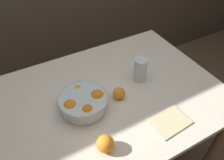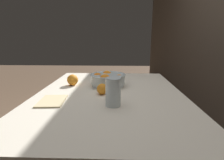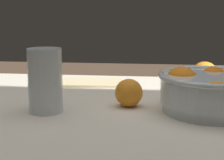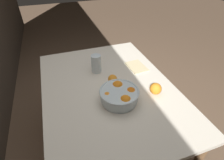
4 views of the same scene
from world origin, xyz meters
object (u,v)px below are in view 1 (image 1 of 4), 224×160
at_px(juice_glass, 140,70).
at_px(orange_loose_near_bowl, 119,93).
at_px(fruit_bowl, 84,102).
at_px(orange_loose_front, 105,144).

xyz_separation_m(juice_glass, orange_loose_near_bowl, (-0.19, -0.07, -0.04)).
relative_size(fruit_bowl, juice_glass, 1.74).
bearing_deg(fruit_bowl, juice_glass, 7.67).
relative_size(juice_glass, orange_loose_near_bowl, 2.17).
xyz_separation_m(orange_loose_near_bowl, orange_loose_front, (-0.21, -0.25, 0.01)).
xyz_separation_m(fruit_bowl, orange_loose_front, (-0.01, -0.27, -0.01)).
bearing_deg(orange_loose_near_bowl, juice_glass, 21.38).
bearing_deg(juice_glass, orange_loose_near_bowl, -158.62).
distance_m(orange_loose_near_bowl, orange_loose_front, 0.33).
distance_m(fruit_bowl, orange_loose_near_bowl, 0.21).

